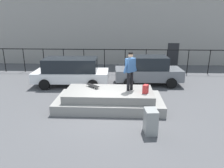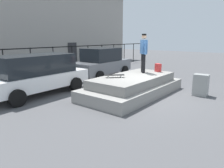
{
  "view_description": "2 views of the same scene",
  "coord_description": "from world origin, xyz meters",
  "px_view_note": "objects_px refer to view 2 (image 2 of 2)",
  "views": [
    {
      "loc": [
        0.57,
        -8.84,
        4.03
      ],
      "look_at": [
        0.05,
        1.8,
        0.74
      ],
      "focal_mm": 33.64,
      "sensor_mm": 36.0,
      "label": 1
    },
    {
      "loc": [
        -7.58,
        -4.35,
        2.46
      ],
      "look_at": [
        -0.45,
        1.33,
        0.43
      ],
      "focal_mm": 33.73,
      "sensor_mm": 36.0,
      "label": 2
    }
  ],
  "objects_px": {
    "car_white_hatchback_near": "(35,74)",
    "backpack": "(158,68)",
    "car_grey_sedan_mid": "(102,63)",
    "utility_box": "(201,85)",
    "skateboard": "(115,75)",
    "skateboarder": "(144,50)"
  },
  "relations": [
    {
      "from": "car_white_hatchback_near",
      "to": "car_grey_sedan_mid",
      "type": "relative_size",
      "value": 1.1
    },
    {
      "from": "backpack",
      "to": "car_grey_sedan_mid",
      "type": "height_order",
      "value": "car_grey_sedan_mid"
    },
    {
      "from": "backpack",
      "to": "utility_box",
      "type": "relative_size",
      "value": 0.42
    },
    {
      "from": "backpack",
      "to": "car_white_hatchback_near",
      "type": "bearing_deg",
      "value": -103.26
    },
    {
      "from": "skateboard",
      "to": "car_white_hatchback_near",
      "type": "height_order",
      "value": "car_white_hatchback_near"
    },
    {
      "from": "skateboarder",
      "to": "car_grey_sedan_mid",
      "type": "bearing_deg",
      "value": 70.82
    },
    {
      "from": "backpack",
      "to": "car_grey_sedan_mid",
      "type": "bearing_deg",
      "value": -160.68
    },
    {
      "from": "skateboard",
      "to": "car_white_hatchback_near",
      "type": "bearing_deg",
      "value": 120.82
    },
    {
      "from": "backpack",
      "to": "car_grey_sedan_mid",
      "type": "relative_size",
      "value": 0.09
    },
    {
      "from": "car_white_hatchback_near",
      "to": "backpack",
      "type": "bearing_deg",
      "value": -40.88
    },
    {
      "from": "skateboard",
      "to": "skateboarder",
      "type": "bearing_deg",
      "value": -9.16
    },
    {
      "from": "utility_box",
      "to": "skateboard",
      "type": "bearing_deg",
      "value": 126.59
    },
    {
      "from": "car_grey_sedan_mid",
      "to": "utility_box",
      "type": "relative_size",
      "value": 4.61
    },
    {
      "from": "skateboard",
      "to": "car_grey_sedan_mid",
      "type": "height_order",
      "value": "car_grey_sedan_mid"
    },
    {
      "from": "backpack",
      "to": "skateboarder",
      "type": "bearing_deg",
      "value": -93.58
    },
    {
      "from": "backpack",
      "to": "utility_box",
      "type": "xyz_separation_m",
      "value": [
        -0.0,
        -2.03,
        -0.57
      ]
    },
    {
      "from": "skateboarder",
      "to": "utility_box",
      "type": "bearing_deg",
      "value": -74.22
    },
    {
      "from": "skateboarder",
      "to": "car_white_hatchback_near",
      "type": "distance_m",
      "value": 4.94
    },
    {
      "from": "skateboarder",
      "to": "car_grey_sedan_mid",
      "type": "distance_m",
      "value": 4.07
    },
    {
      "from": "backpack",
      "to": "skateboard",
      "type": "bearing_deg",
      "value": -78.29
    },
    {
      "from": "skateboard",
      "to": "utility_box",
      "type": "distance_m",
      "value": 3.73
    },
    {
      "from": "skateboard",
      "to": "car_grey_sedan_mid",
      "type": "xyz_separation_m",
      "value": [
        3.1,
        3.45,
        -0.03
      ]
    }
  ]
}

